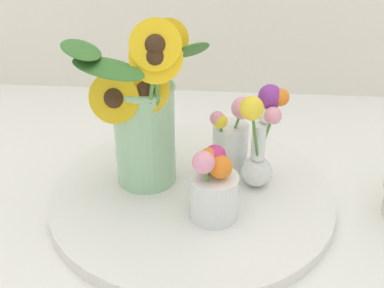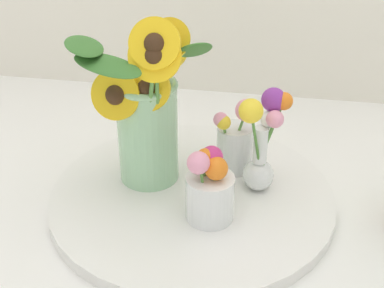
{
  "view_description": "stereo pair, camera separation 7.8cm",
  "coord_description": "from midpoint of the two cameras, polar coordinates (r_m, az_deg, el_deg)",
  "views": [
    {
      "loc": [
        0.03,
        -0.77,
        0.6
      ],
      "look_at": [
        -0.03,
        0.03,
        0.13
      ],
      "focal_mm": 50.0,
      "sensor_mm": 36.0,
      "label": 1
    },
    {
      "loc": [
        0.11,
        -0.76,
        0.6
      ],
      "look_at": [
        -0.03,
        0.03,
        0.13
      ],
      "focal_mm": 50.0,
      "sensor_mm": 36.0,
      "label": 2
    }
  ],
  "objects": [
    {
      "name": "ground_plane",
      "position": [
        0.98,
        -0.52,
        -7.54
      ],
      "size": [
        6.0,
        6.0,
        0.0
      ],
      "primitive_type": "plane",
      "color": "white"
    },
    {
      "name": "serving_tray",
      "position": [
        1.0,
        -2.24,
        -5.74
      ],
      "size": [
        0.52,
        0.52,
        0.02
      ],
      "color": "white",
      "rests_on": "ground_plane"
    },
    {
      "name": "mason_jar_sunflowers",
      "position": [
        0.96,
        -7.47,
        3.03
      ],
      "size": [
        0.27,
        0.23,
        0.33
      ],
      "color": "#99CC9E",
      "rests_on": "serving_tray"
    },
    {
      "name": "vase_small_center",
      "position": [
        0.9,
        -0.17,
        -4.57
      ],
      "size": [
        0.08,
        0.08,
        0.14
      ],
      "color": "white",
      "rests_on": "serving_tray"
    },
    {
      "name": "vase_bulb_right",
      "position": [
        0.96,
        5.14,
        0.8
      ],
      "size": [
        0.09,
        0.11,
        0.2
      ],
      "color": "white",
      "rests_on": "serving_tray"
    },
    {
      "name": "vase_small_back",
      "position": [
        1.03,
        2.02,
        0.45
      ],
      "size": [
        0.08,
        0.08,
        0.16
      ],
      "color": "white",
      "rests_on": "serving_tray"
    }
  ]
}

